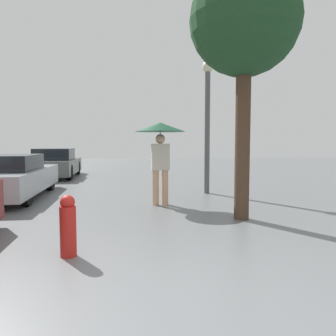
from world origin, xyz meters
TOP-DOWN VIEW (x-y plane):
  - ground_plane at (0.00, 0.00)m, footprint 60.00×60.00m
  - pedestrian at (0.58, 4.92)m, footprint 1.19×1.19m
  - parked_car_middle at (-3.41, 6.54)m, footprint 1.89×4.37m
  - parked_car_farthest at (-3.16, 12.01)m, footprint 1.74×4.10m
  - tree at (1.96, 3.22)m, footprint 2.08×2.08m
  - street_lamp at (2.17, 6.55)m, footprint 0.32×0.32m
  - fire_hydrant at (-1.06, 1.52)m, footprint 0.21×0.21m

SIDE VIEW (x-z plane):
  - ground_plane at x=0.00m, z-range 0.00..0.00m
  - fire_hydrant at x=-1.06m, z-range 0.00..0.81m
  - parked_car_middle at x=-3.41m, z-range -0.02..1.15m
  - parked_car_farthest at x=-3.16m, z-range -0.04..1.22m
  - pedestrian at x=0.58m, z-range 0.62..2.58m
  - street_lamp at x=2.17m, z-range 0.41..4.24m
  - tree at x=1.96m, z-range 1.30..6.11m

